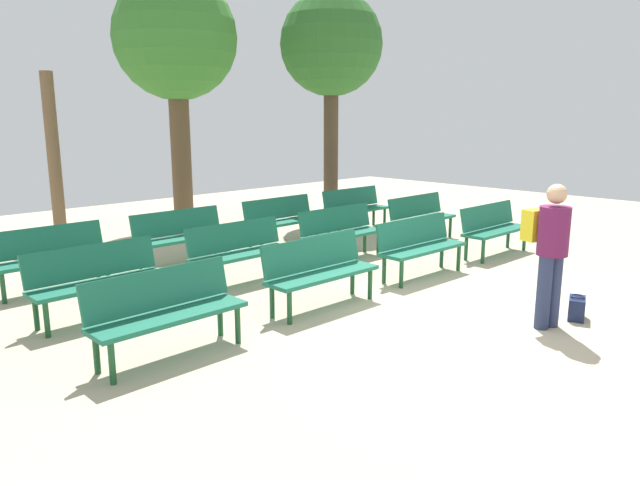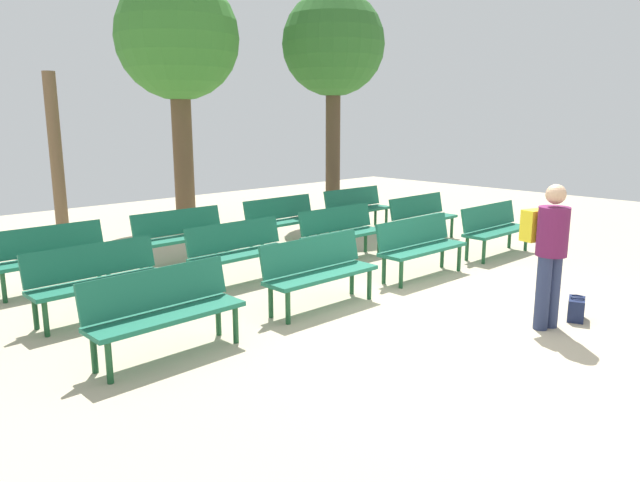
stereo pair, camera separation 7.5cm
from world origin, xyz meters
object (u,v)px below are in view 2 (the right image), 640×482
object	(u,v)px
bench_r0_c3	(495,226)
bench_r1_c2	(341,230)
bench_r2_c1	(182,233)
bench_r2_c3	(357,206)
bench_r1_c0	(97,276)
bench_r2_c0	(50,253)
bench_r2_c2	(283,218)
tree_2	(333,47)
tree_1	(178,41)
bench_r0_c1	(318,268)
bench_r0_c2	(420,244)
bench_r1_c1	(239,248)
bench_r1_c3	(422,215)
bench_r0_c0	(164,307)
tree_0	(56,156)
visitor_with_backpack	(549,247)
handbag	(576,309)

from	to	relation	value
bench_r0_c3	bench_r1_c2	bearing A→B (deg)	143.59
bench_r2_c1	bench_r2_c3	distance (m)	4.22
bench_r1_c0	bench_r2_c0	size ratio (longest dim) A/B	1.00
bench_r2_c2	tree_2	distance (m)	4.64
bench_r2_c2	bench_r2_c1	bearing A→B (deg)	179.52
bench_r1_c0	tree_1	bearing A→B (deg)	48.89
bench_r0_c1	bench_r0_c2	distance (m)	2.10
bench_r1_c1	bench_r2_c1	size ratio (longest dim) A/B	1.00
bench_r1_c3	tree_2	bearing A→B (deg)	77.10
bench_r0_c0	bench_r1_c1	world-z (taller)	same
bench_r0_c1	tree_1	xyz separation A→B (m)	(1.90, 6.28, 3.42)
bench_r1_c2	tree_1	bearing A→B (deg)	92.74
tree_0	bench_r0_c3	bearing A→B (deg)	-55.24
bench_r0_c2	tree_2	distance (m)	6.39
bench_r0_c2	bench_r1_c2	xyz separation A→B (m)	(-0.08, 1.57, 0.00)
bench_r1_c1	visitor_with_backpack	world-z (taller)	visitor_with_backpack
bench_r0_c3	bench_r1_c1	xyz separation A→B (m)	(-4.23, 1.66, 0.00)
bench_r0_c1	bench_r0_c2	xyz separation A→B (m)	(2.10, -0.00, 0.00)
bench_r2_c2	tree_0	distance (m)	4.71
bench_r0_c0	bench_r0_c2	xyz separation A→B (m)	(4.28, 0.04, 0.00)
tree_2	handbag	distance (m)	8.60
bench_r1_c1	bench_r1_c0	bearing A→B (deg)	-178.72
bench_r2_c1	bench_r2_c3	xyz separation A→B (m)	(4.22, 0.01, 0.00)
bench_r1_c2	tree_1	world-z (taller)	tree_1
bench_r1_c1	bench_r1_c3	world-z (taller)	same
bench_r2_c0	bench_r2_c1	world-z (taller)	same
bench_r0_c1	tree_0	xyz separation A→B (m)	(-0.61, 6.84, 1.11)
bench_r1_c0	bench_r2_c3	bearing A→B (deg)	14.01
bench_r0_c2	tree_0	world-z (taller)	tree_0
bench_r2_c2	tree_0	world-z (taller)	tree_0
bench_r1_c3	handbag	world-z (taller)	bench_r1_c3
tree_1	tree_2	distance (m)	3.43
bench_r2_c0	bench_r2_c3	xyz separation A→B (m)	(6.30, 0.01, 0.00)
bench_r1_c2	tree_0	distance (m)	6.01
bench_r0_c0	tree_2	xyz separation A→B (m)	(7.08, 4.67, 3.41)
bench_r0_c0	tree_0	world-z (taller)	tree_0
bench_r1_c3	tree_0	distance (m)	7.27
handbag	bench_r2_c3	bearing A→B (deg)	67.94
bench_r1_c2	tree_1	distance (m)	5.83
tree_0	visitor_with_backpack	xyz separation A→B (m)	(1.96, -9.17, -0.67)
bench_r2_c2	bench_r2_c3	distance (m)	2.06
bench_r0_c2	bench_r2_c1	size ratio (longest dim) A/B	1.01
bench_r0_c1	bench_r0_c2	world-z (taller)	same
bench_r2_c1	handbag	world-z (taller)	bench_r2_c1
visitor_with_backpack	bench_r0_c1	bearing A→B (deg)	-44.30
bench_r2_c0	bench_r2_c1	bearing A→B (deg)	-0.26
bench_r1_c2	handbag	world-z (taller)	bench_r1_c2
bench_r1_c2	bench_r1_c3	xyz separation A→B (m)	(2.20, -0.04, 0.00)
bench_r2_c1	tree_1	world-z (taller)	tree_1
bench_r1_c0	bench_r1_c3	size ratio (longest dim) A/B	1.00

